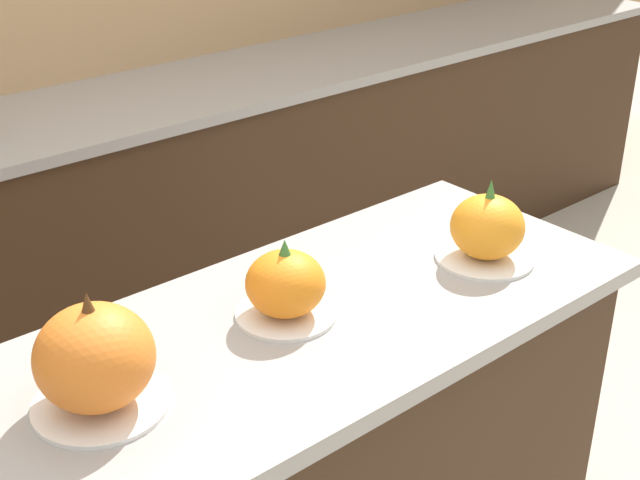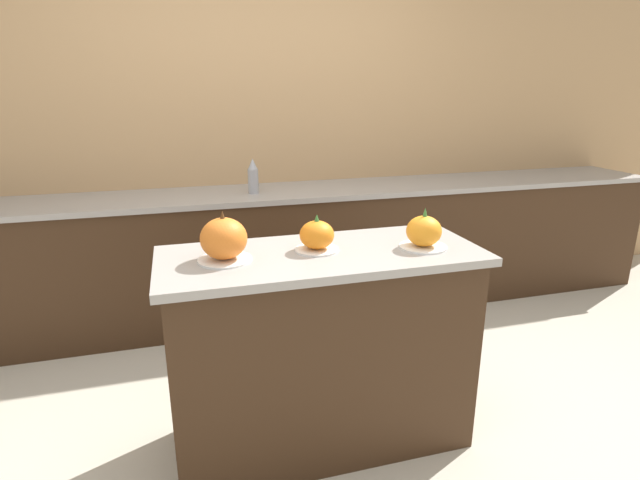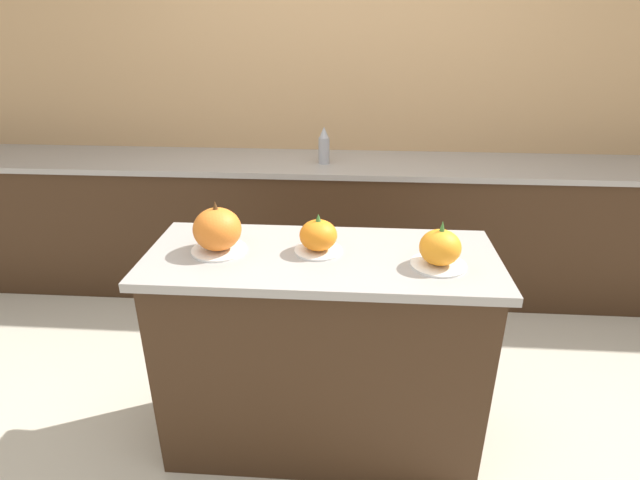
% 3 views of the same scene
% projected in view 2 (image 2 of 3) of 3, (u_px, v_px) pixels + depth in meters
% --- Properties ---
extents(ground_plane, '(12.00, 12.00, 0.00)m').
position_uv_depth(ground_plane, '(322.00, 438.00, 2.35)').
color(ground_plane, '#BCB29E').
extents(wall_back, '(8.00, 0.06, 2.50)m').
position_uv_depth(wall_back, '(254.00, 135.00, 3.57)').
color(wall_back, tan).
rests_on(wall_back, ground_plane).
extents(kitchen_island, '(1.35, 0.56, 0.92)m').
position_uv_depth(kitchen_island, '(322.00, 350.00, 2.21)').
color(kitchen_island, '#382314').
rests_on(kitchen_island, ground_plane).
extents(back_counter, '(6.00, 0.60, 0.91)m').
position_uv_depth(back_counter, '(266.00, 254.00, 3.50)').
color(back_counter, '#382314').
rests_on(back_counter, ground_plane).
extents(pumpkin_cake_left, '(0.21, 0.21, 0.20)m').
position_uv_depth(pumpkin_cake_left, '(224.00, 240.00, 1.95)').
color(pumpkin_cake_left, white).
rests_on(pumpkin_cake_left, kitchen_island).
extents(pumpkin_cake_center, '(0.19, 0.19, 0.16)m').
position_uv_depth(pumpkin_cake_center, '(317.00, 236.00, 2.08)').
color(pumpkin_cake_center, white).
rests_on(pumpkin_cake_center, kitchen_island).
extents(pumpkin_cake_right, '(0.20, 0.20, 0.18)m').
position_uv_depth(pumpkin_cake_right, '(424.00, 232.00, 2.12)').
color(pumpkin_cake_right, white).
rests_on(pumpkin_cake_right, kitchen_island).
extents(bottle_tall, '(0.07, 0.07, 0.23)m').
position_uv_depth(bottle_tall, '(253.00, 177.00, 3.27)').
color(bottle_tall, '#99999E').
rests_on(bottle_tall, back_counter).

